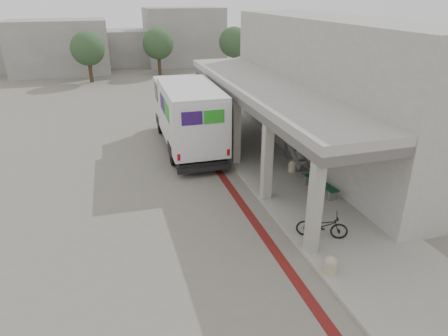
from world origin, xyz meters
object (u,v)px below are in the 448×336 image
object	(u,v)px
utility_cabinet	(290,149)
bicycle_black	(322,225)
fedex_truck	(187,113)
bench	(321,185)

from	to	relation	value
utility_cabinet	bicycle_black	world-z (taller)	bicycle_black
fedex_truck	utility_cabinet	xyz separation A→B (m)	(4.70, -3.37, -1.39)
utility_cabinet	bicycle_black	bearing A→B (deg)	-101.34
bench	fedex_truck	bearing A→B (deg)	111.97
bench	bicycle_black	world-z (taller)	bicycle_black
bench	utility_cabinet	distance (m)	4.06
bicycle_black	utility_cabinet	bearing A→B (deg)	9.79
fedex_truck	bicycle_black	bearing A→B (deg)	-75.00
fedex_truck	utility_cabinet	size ratio (longest dim) A/B	9.39
fedex_truck	bench	bearing A→B (deg)	-58.61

